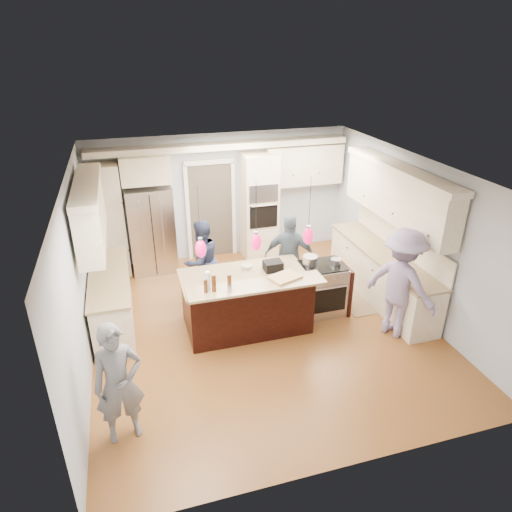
{
  "coord_description": "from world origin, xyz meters",
  "views": [
    {
      "loc": [
        -1.92,
        -6.23,
        4.45
      ],
      "look_at": [
        0.0,
        0.35,
        1.15
      ],
      "focal_mm": 32.0,
      "sensor_mm": 36.0,
      "label": 1
    }
  ],
  "objects_px": {
    "kitchen_island": "(246,301)",
    "island_range": "(322,288)",
    "person_bar_end": "(119,384)",
    "refrigerator": "(152,230)",
    "person_far_left": "(202,261)"
  },
  "relations": [
    {
      "from": "kitchen_island",
      "to": "island_range",
      "type": "height_order",
      "value": "kitchen_island"
    },
    {
      "from": "island_range",
      "to": "person_bar_end",
      "type": "distance_m",
      "value": 3.99
    },
    {
      "from": "refrigerator",
      "to": "island_range",
      "type": "xyz_separation_m",
      "value": [
        2.71,
        -2.49,
        -0.44
      ]
    },
    {
      "from": "refrigerator",
      "to": "person_far_left",
      "type": "bearing_deg",
      "value": -62.12
    },
    {
      "from": "island_range",
      "to": "person_far_left",
      "type": "height_order",
      "value": "person_far_left"
    },
    {
      "from": "person_bar_end",
      "to": "person_far_left",
      "type": "bearing_deg",
      "value": 53.29
    },
    {
      "from": "person_far_left",
      "to": "person_bar_end",
      "type": "bearing_deg",
      "value": 33.93
    },
    {
      "from": "refrigerator",
      "to": "kitchen_island",
      "type": "xyz_separation_m",
      "value": [
        1.3,
        -2.57,
        -0.41
      ]
    },
    {
      "from": "kitchen_island",
      "to": "island_range",
      "type": "xyz_separation_m",
      "value": [
        1.41,
        0.08,
        -0.03
      ]
    },
    {
      "from": "person_bar_end",
      "to": "kitchen_island",
      "type": "bearing_deg",
      "value": 32.49
    },
    {
      "from": "refrigerator",
      "to": "person_bar_end",
      "type": "distance_m",
      "value": 4.5
    },
    {
      "from": "kitchen_island",
      "to": "island_range",
      "type": "distance_m",
      "value": 1.41
    },
    {
      "from": "island_range",
      "to": "refrigerator",
      "type": "bearing_deg",
      "value": 137.41
    },
    {
      "from": "kitchen_island",
      "to": "person_bar_end",
      "type": "xyz_separation_m",
      "value": [
        -2.05,
        -1.87,
        0.31
      ]
    },
    {
      "from": "kitchen_island",
      "to": "person_bar_end",
      "type": "distance_m",
      "value": 2.8
    }
  ]
}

